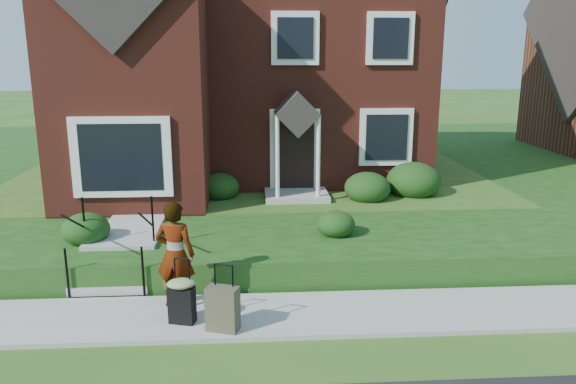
{
  "coord_description": "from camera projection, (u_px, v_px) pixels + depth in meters",
  "views": [
    {
      "loc": [
        0.1,
        -8.48,
        4.23
      ],
      "look_at": [
        0.77,
        2.0,
        1.63
      ],
      "focal_mm": 35.0,
      "sensor_mm": 36.0,
      "label": 1
    }
  ],
  "objects": [
    {
      "name": "ground",
      "position": [
        249.0,
        318.0,
        9.22
      ],
      "size": [
        120.0,
        120.0,
        0.0
      ],
      "primitive_type": "plane",
      "color": "#2D5119",
      "rests_on": "ground"
    },
    {
      "name": "sidewalk",
      "position": [
        249.0,
        316.0,
        9.21
      ],
      "size": [
        60.0,
        1.6,
        0.08
      ],
      "primitive_type": "cube",
      "color": "#9E9B93",
      "rests_on": "ground"
    },
    {
      "name": "terrace",
      "position": [
        363.0,
        167.0,
        19.96
      ],
      "size": [
        44.0,
        20.0,
        0.6
      ],
      "primitive_type": "cube",
      "color": "#163E10",
      "rests_on": "ground"
    },
    {
      "name": "walkway",
      "position": [
        147.0,
        204.0,
        13.76
      ],
      "size": [
        1.2,
        6.0,
        0.06
      ],
      "primitive_type": "cube",
      "color": "#9E9B93",
      "rests_on": "terrace"
    },
    {
      "name": "main_house",
      "position": [
        241.0,
        19.0,
        17.26
      ],
      "size": [
        10.4,
        10.2,
        9.4
      ],
      "color": "maroon",
      "rests_on": "terrace"
    },
    {
      "name": "front_steps",
      "position": [
        118.0,
        255.0,
        10.74
      ],
      "size": [
        1.4,
        2.02,
        1.5
      ],
      "color": "#9E9B93",
      "rests_on": "ground"
    },
    {
      "name": "foundation_shrubs",
      "position": [
        261.0,
        187.0,
        13.75
      ],
      "size": [
        9.63,
        4.47,
        1.0
      ],
      "color": "black",
      "rests_on": "terrace"
    },
    {
      "name": "woman",
      "position": [
        175.0,
        254.0,
        9.29
      ],
      "size": [
        0.74,
        0.57,
        1.83
      ],
      "primitive_type": "imported",
      "rotation": [
        0.0,
        0.0,
        2.93
      ],
      "color": "#999999",
      "rests_on": "sidewalk"
    },
    {
      "name": "suitcase_black",
      "position": [
        182.0,
        298.0,
        8.81
      ],
      "size": [
        0.52,
        0.46,
        1.06
      ],
      "rotation": [
        0.0,
        0.0,
        -0.27
      ],
      "color": "black",
      "rests_on": "sidewalk"
    },
    {
      "name": "suitcase_olive",
      "position": [
        223.0,
        309.0,
        8.59
      ],
      "size": [
        0.55,
        0.41,
        1.05
      ],
      "rotation": [
        0.0,
        0.0,
        -0.33
      ],
      "color": "#4C4632",
      "rests_on": "sidewalk"
    }
  ]
}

